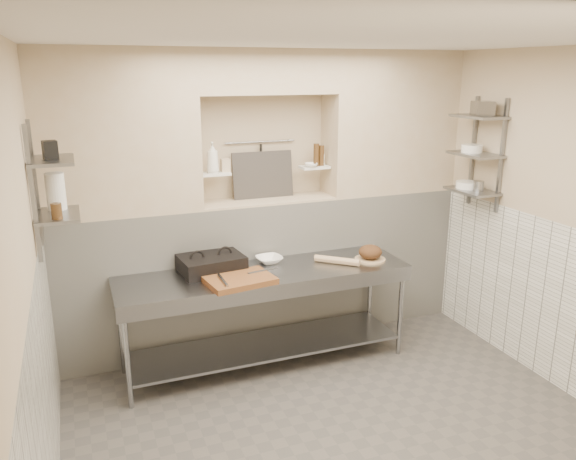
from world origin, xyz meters
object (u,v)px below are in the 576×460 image
panini_press (211,264)px  cutting_board (240,280)px  jug_left (56,191)px  bread_loaf (370,252)px  rolling_pin (337,260)px  mixing_bowl (269,260)px  bottle_soap (213,158)px  bowl_alcove (311,165)px  prep_table (265,299)px

panini_press → cutting_board: (0.16, -0.35, -0.05)m
panini_press → cutting_board: bearing=-72.5°
panini_press → jug_left: 1.43m
bread_loaf → rolling_pin: bearing=176.3°
mixing_bowl → jug_left: jug_left is taller
cutting_board → bottle_soap: (-0.02, 0.71, 0.93)m
mixing_bowl → bowl_alcove: 1.01m
panini_press → bread_loaf: bearing=-15.5°
rolling_pin → bottle_soap: (-0.99, 0.57, 0.92)m
panini_press → bottle_soap: size_ratio=2.07×
mixing_bowl → rolling_pin: (0.57, -0.26, 0.00)m
rolling_pin → bowl_alcove: bowl_alcove is taller
bread_loaf → bottle_soap: (-1.33, 0.59, 0.87)m
prep_table → bowl_alcove: bearing=38.4°
mixing_bowl → cutting_board: bearing=-135.3°
prep_table → jug_left: size_ratio=9.48×
cutting_board → bread_loaf: bread_loaf is taller
mixing_bowl → bottle_soap: (-0.42, 0.31, 0.92)m
prep_table → bowl_alcove: bowl_alcove is taller
cutting_board → jug_left: bearing=172.6°
panini_press → jug_left: size_ratio=2.12×
rolling_pin → bowl_alcove: (-0.03, 0.55, 0.80)m
bread_loaf → panini_press: bearing=171.1°
panini_press → bowl_alcove: bowl_alcove is taller
bottle_soap → bowl_alcove: bottle_soap is taller
rolling_pin → jug_left: size_ratio=1.54×
rolling_pin → jug_left: bearing=179.2°
cutting_board → bread_loaf: 1.31m
prep_table → rolling_pin: rolling_pin is taller
cutting_board → bottle_soap: bearing=91.9°
prep_table → rolling_pin: 0.75m
prep_table → bread_loaf: 1.08m
bottle_soap → bread_loaf: bearing=-24.0°
prep_table → mixing_bowl: 0.38m
mixing_bowl → bottle_soap: size_ratio=0.85×
mixing_bowl → bowl_alcove: bearing=28.6°
bottle_soap → mixing_bowl: bearing=-36.5°
bowl_alcove → jug_left: (-2.28, -0.52, 0.02)m
panini_press → bread_loaf: (1.46, -0.23, 0.01)m
rolling_pin → cutting_board: bearing=-171.7°
cutting_board → jug_left: (-1.34, 0.17, 0.83)m
jug_left → rolling_pin: bearing=-0.8°
mixing_bowl → jug_left: bearing=-172.7°
panini_press → rolling_pin: bearing=-17.0°
panini_press → rolling_pin: 1.14m
prep_table → panini_press: bearing=157.9°
mixing_bowl → bottle_soap: bearing=143.5°
prep_table → bottle_soap: size_ratio=9.25×
cutting_board → bowl_alcove: bowl_alcove is taller
panini_press → bread_loaf: size_ratio=2.68×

